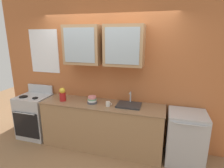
% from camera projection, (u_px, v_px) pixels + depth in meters
% --- Properties ---
extents(ground_plane, '(10.00, 10.00, 0.00)m').
position_uv_depth(ground_plane, '(102.00, 146.00, 3.63)').
color(ground_plane, '#936B47').
extents(back_wall_unit, '(4.53, 0.45, 2.85)m').
position_uv_depth(back_wall_unit, '(106.00, 67.00, 3.51)').
color(back_wall_unit, '#B76638').
rests_on(back_wall_unit, ground_plane).
extents(counter, '(2.29, 0.60, 0.90)m').
position_uv_depth(counter, '(102.00, 126.00, 3.51)').
color(counter, '#A87F56').
rests_on(counter, ground_plane).
extents(stove_range, '(0.63, 0.60, 1.08)m').
position_uv_depth(stove_range, '(35.00, 116.00, 3.92)').
color(stove_range, silver).
rests_on(stove_range, ground_plane).
extents(sink_faucet, '(0.42, 0.34, 0.23)m').
position_uv_depth(sink_faucet, '(129.00, 105.00, 3.29)').
color(sink_faucet, '#2D2D30').
rests_on(sink_faucet, counter).
extents(bowl_stack, '(0.18, 0.18, 0.14)m').
position_uv_depth(bowl_stack, '(92.00, 100.00, 3.40)').
color(bowl_stack, '#4C4C54').
rests_on(bowl_stack, counter).
extents(vase, '(0.12, 0.12, 0.26)m').
position_uv_depth(vase, '(63.00, 95.00, 3.52)').
color(vase, '#B21E1E').
rests_on(vase, counter).
extents(cup_near_sink, '(0.11, 0.08, 0.08)m').
position_uv_depth(cup_near_sink, '(108.00, 104.00, 3.28)').
color(cup_near_sink, silver).
rests_on(cup_near_sink, counter).
extents(dishwasher, '(0.61, 0.59, 0.90)m').
position_uv_depth(dishwasher, '(185.00, 138.00, 3.10)').
color(dishwasher, silver).
rests_on(dishwasher, ground_plane).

